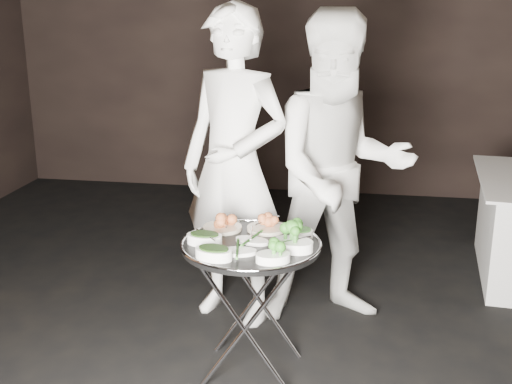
% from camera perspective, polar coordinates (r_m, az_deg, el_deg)
% --- Properties ---
extents(floor, '(6.00, 7.00, 0.05)m').
position_cam_1_polar(floor, '(3.47, -0.51, -16.65)').
color(floor, black).
rests_on(floor, ground).
extents(wall_back, '(6.00, 0.05, 3.00)m').
position_cam_1_polar(wall_back, '(6.42, 5.02, 13.13)').
color(wall_back, black).
rests_on(wall_back, floor).
extents(tray_stand, '(0.49, 0.41, 0.71)m').
position_cam_1_polar(tray_stand, '(3.32, -0.43, -9.88)').
color(tray_stand, silver).
rests_on(tray_stand, floor).
extents(serving_tray, '(0.70, 0.70, 0.04)m').
position_cam_1_polar(serving_tray, '(3.19, -0.44, -4.71)').
color(serving_tray, black).
rests_on(serving_tray, tray_stand).
extents(potato_plate_a, '(0.21, 0.21, 0.07)m').
position_cam_1_polar(potato_plate_a, '(3.36, -3.01, -2.82)').
color(potato_plate_a, beige).
rests_on(potato_plate_a, serving_tray).
extents(potato_plate_b, '(0.20, 0.20, 0.07)m').
position_cam_1_polar(potato_plate_b, '(3.35, 0.93, -2.87)').
color(potato_plate_b, beige).
rests_on(potato_plate_b, serving_tray).
extents(greens_bowl, '(0.11, 0.11, 0.06)m').
position_cam_1_polar(greens_bowl, '(3.26, 4.15, -3.58)').
color(greens_bowl, white).
rests_on(greens_bowl, serving_tray).
extents(asparagus_plate_a, '(0.20, 0.14, 0.04)m').
position_cam_1_polar(asparagus_plate_a, '(3.19, -0.36, -4.25)').
color(asparagus_plate_a, white).
rests_on(asparagus_plate_a, serving_tray).
extents(asparagus_plate_b, '(0.20, 0.13, 0.04)m').
position_cam_1_polar(asparagus_plate_b, '(3.05, -1.66, -5.22)').
color(asparagus_plate_b, white).
rests_on(asparagus_plate_b, serving_tray).
extents(spinach_bowl_a, '(0.19, 0.13, 0.07)m').
position_cam_1_polar(spinach_bowl_a, '(3.18, -4.60, -4.02)').
color(spinach_bowl_a, white).
rests_on(spinach_bowl_a, serving_tray).
extents(spinach_bowl_b, '(0.20, 0.16, 0.08)m').
position_cam_1_polar(spinach_bowl_b, '(2.99, -3.78, -5.32)').
color(spinach_bowl_b, white).
rests_on(spinach_bowl_b, serving_tray).
extents(broccoli_bowl_a, '(0.23, 0.19, 0.08)m').
position_cam_1_polar(broccoli_bowl_a, '(3.09, 3.35, -4.52)').
color(broccoli_bowl_a, white).
rests_on(broccoli_bowl_a, serving_tray).
extents(broccoli_bowl_b, '(0.19, 0.16, 0.07)m').
position_cam_1_polar(broccoli_bowl_b, '(2.95, 1.52, -5.67)').
color(broccoli_bowl_b, white).
rests_on(broccoli_bowl_b, serving_tray).
extents(serving_utensils, '(0.58, 0.42, 0.01)m').
position_cam_1_polar(serving_utensils, '(3.23, 0.05, -3.32)').
color(serving_utensils, silver).
rests_on(serving_utensils, serving_tray).
extents(waiter_left, '(0.81, 0.67, 1.89)m').
position_cam_1_polar(waiter_left, '(3.76, -1.93, 2.17)').
color(waiter_left, white).
rests_on(waiter_left, floor).
extents(waiter_right, '(1.07, 0.94, 1.85)m').
position_cam_1_polar(waiter_right, '(3.77, 7.47, 1.82)').
color(waiter_right, white).
rests_on(waiter_right, floor).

